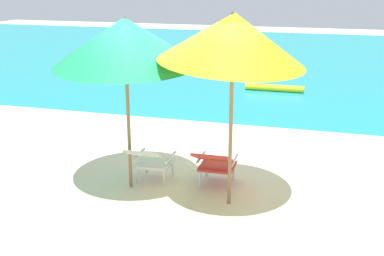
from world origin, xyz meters
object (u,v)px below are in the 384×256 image
object	(u,v)px
swim_buoy	(274,88)
beach_umbrella_left	(125,42)
beach_umbrella_right	(233,38)
lounge_chair_left	(151,159)
lounge_chair_right	(215,162)

from	to	relation	value
swim_buoy	beach_umbrella_left	distance (m)	7.43
beach_umbrella_right	lounge_chair_left	bearing A→B (deg)	165.43
swim_buoy	lounge_chair_left	world-z (taller)	lounge_chair_left
lounge_chair_right	lounge_chair_left	bearing A→B (deg)	-171.86
beach_umbrella_left	beach_umbrella_right	bearing A→B (deg)	-5.35
lounge_chair_right	beach_umbrella_left	world-z (taller)	beach_umbrella_left
swim_buoy	lounge_chair_right	size ratio (longest dim) A/B	1.81
swim_buoy	lounge_chair_right	bearing A→B (deg)	-90.61
lounge_chair_left	beach_umbrella_right	bearing A→B (deg)	-14.57
beach_umbrella_right	swim_buoy	bearing A→B (deg)	91.97
swim_buoy	beach_umbrella_right	world-z (taller)	beach_umbrella_right
swim_buoy	lounge_chair_right	distance (m)	6.69
lounge_chair_right	beach_umbrella_left	xyz separation A→B (m)	(-1.22, -0.33, 1.78)
beach_umbrella_left	beach_umbrella_right	size ratio (longest dim) A/B	0.96
lounge_chair_left	beach_umbrella_left	distance (m)	1.81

